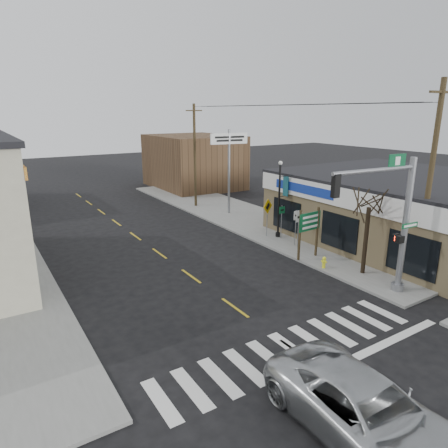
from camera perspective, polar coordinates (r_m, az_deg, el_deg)
ground at (r=14.77m, az=10.69°, el=-17.76°), size 140.00×140.00×0.00m
sidewalk_right at (r=29.18m, az=6.37°, el=-0.26°), size 6.00×38.00×0.13m
center_line at (r=20.56m, az=-4.73°, el=-7.43°), size 0.12×56.00×0.01m
crosswalk at (r=15.01m, az=9.61°, el=-17.08°), size 11.00×2.20×0.01m
thrift_store at (r=28.16m, az=24.41°, el=1.88°), size 12.00×14.00×4.00m
bldg_distant_right at (r=44.27m, az=-4.39°, el=8.90°), size 8.00×10.00×5.60m
suv at (r=11.69m, az=19.64°, el=-23.91°), size 2.83×5.84×1.60m
traffic_signal_pole at (r=18.62m, az=23.43°, el=1.37°), size 4.96×0.38×6.29m
guide_sign at (r=22.51m, az=12.09°, el=-0.35°), size 1.62×0.14×2.84m
fire_hydrant at (r=21.72m, az=14.09°, el=-5.25°), size 0.20×0.20×0.63m
ped_crossing_sign at (r=26.09m, az=6.24°, el=1.91°), size 0.98×0.07×2.52m
lamp_post at (r=25.87m, az=8.01°, el=4.34°), size 0.65×0.51×4.97m
dance_center_sign at (r=31.61m, az=0.73°, el=10.45°), size 3.12×0.20×6.63m
bare_tree at (r=20.65m, az=20.17°, el=3.90°), size 2.57×2.57×5.15m
shrub_front at (r=23.32m, az=27.46°, el=-4.89°), size 1.17×1.17×0.88m
shrub_back at (r=26.90m, az=15.76°, el=-1.11°), size 1.10×1.10×0.82m
utility_pole_near at (r=20.54m, az=27.29°, el=5.20°), size 1.63×0.24×9.37m
utility_pole_far at (r=34.35m, az=-4.19°, el=9.81°), size 1.49×0.22×8.57m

